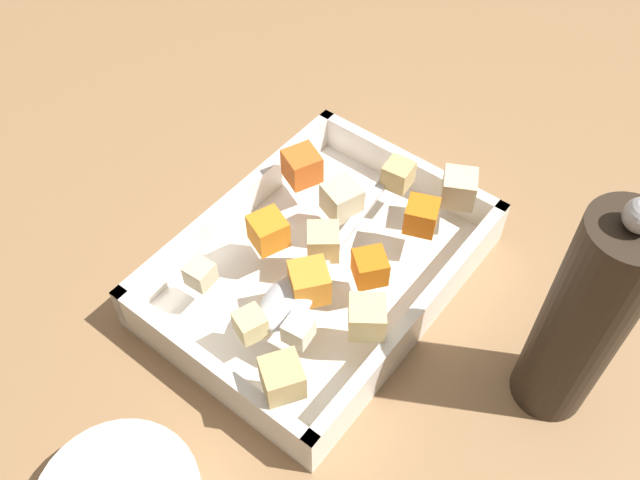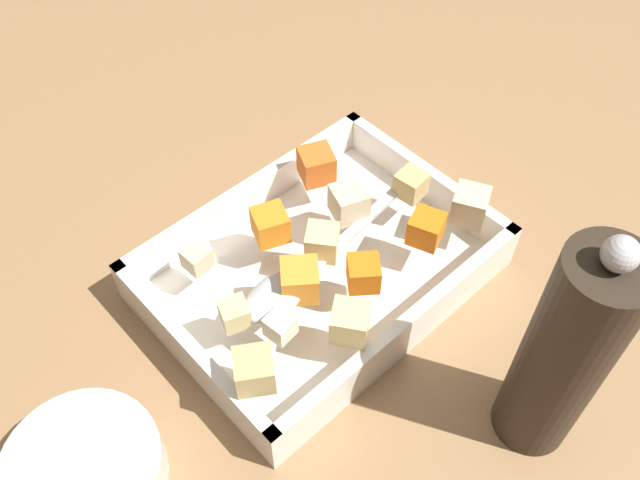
% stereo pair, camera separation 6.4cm
% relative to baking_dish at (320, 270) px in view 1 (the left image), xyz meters
% --- Properties ---
extents(ground_plane, '(4.00, 4.00, 0.00)m').
position_rel_baking_dish_xyz_m(ground_plane, '(0.01, -0.02, -0.02)').
color(ground_plane, '#936D47').
extents(baking_dish, '(0.32, 0.23, 0.05)m').
position_rel_baking_dish_xyz_m(baking_dish, '(0.00, 0.00, 0.00)').
color(baking_dish, white).
rests_on(baking_dish, ground_plane).
extents(carrot_chunk_center, '(0.04, 0.04, 0.03)m').
position_rel_baking_dish_xyz_m(carrot_chunk_center, '(0.00, -0.06, 0.05)').
color(carrot_chunk_center, orange).
rests_on(carrot_chunk_center, baking_dish).
extents(carrot_chunk_corner_nw, '(0.04, 0.04, 0.03)m').
position_rel_baking_dish_xyz_m(carrot_chunk_corner_nw, '(0.08, -0.06, 0.05)').
color(carrot_chunk_corner_nw, orange).
rests_on(carrot_chunk_corner_nw, baking_dish).
extents(carrot_chunk_corner_ne, '(0.04, 0.04, 0.03)m').
position_rel_baking_dish_xyz_m(carrot_chunk_corner_ne, '(0.06, 0.07, 0.05)').
color(carrot_chunk_corner_ne, orange).
rests_on(carrot_chunk_corner_ne, baking_dish).
extents(carrot_chunk_heap_top, '(0.04, 0.04, 0.03)m').
position_rel_baking_dish_xyz_m(carrot_chunk_heap_top, '(-0.03, 0.04, 0.05)').
color(carrot_chunk_heap_top, orange).
rests_on(carrot_chunk_heap_top, baking_dish).
extents(carrot_chunk_corner_se, '(0.05, 0.05, 0.03)m').
position_rel_baking_dish_xyz_m(carrot_chunk_corner_se, '(-0.05, -0.03, 0.05)').
color(carrot_chunk_corner_se, orange).
rests_on(carrot_chunk_corner_se, baking_dish).
extents(potato_chunk_near_right, '(0.03, 0.03, 0.02)m').
position_rel_baking_dish_xyz_m(potato_chunk_near_right, '(-0.11, -0.01, 0.05)').
color(potato_chunk_near_right, '#E0CC89').
rests_on(potato_chunk_near_right, baking_dish).
extents(potato_chunk_under_handle, '(0.02, 0.02, 0.02)m').
position_rel_baking_dish_xyz_m(potato_chunk_under_handle, '(-0.10, 0.06, 0.05)').
color(potato_chunk_under_handle, beige).
rests_on(potato_chunk_under_handle, baking_dish).
extents(potato_chunk_back_center, '(0.03, 0.03, 0.03)m').
position_rel_baking_dish_xyz_m(potato_chunk_back_center, '(0.11, -0.01, 0.05)').
color(potato_chunk_back_center, tan).
rests_on(potato_chunk_back_center, baking_dish).
extents(potato_chunk_far_left, '(0.04, 0.04, 0.03)m').
position_rel_baking_dish_xyz_m(potato_chunk_far_left, '(0.05, 0.01, 0.05)').
color(potato_chunk_far_left, beige).
rests_on(potato_chunk_far_left, baking_dish).
extents(potato_chunk_rim_edge, '(0.04, 0.04, 0.03)m').
position_rel_baking_dish_xyz_m(potato_chunk_rim_edge, '(0.13, -0.07, 0.05)').
color(potato_chunk_rim_edge, beige).
rests_on(potato_chunk_rim_edge, baking_dish).
extents(potato_chunk_mid_right, '(0.04, 0.04, 0.03)m').
position_rel_baking_dish_xyz_m(potato_chunk_mid_right, '(-0.00, -0.01, 0.05)').
color(potato_chunk_mid_right, '#E0CC89').
rests_on(potato_chunk_mid_right, baking_dish).
extents(potato_chunk_front_center, '(0.04, 0.04, 0.03)m').
position_rel_baking_dish_xyz_m(potato_chunk_front_center, '(-0.05, -0.09, 0.05)').
color(potato_chunk_front_center, '#E0CC89').
rests_on(potato_chunk_front_center, baking_dish).
extents(potato_chunk_heap_side, '(0.04, 0.04, 0.03)m').
position_rel_baking_dish_xyz_m(potato_chunk_heap_side, '(-0.13, -0.07, 0.05)').
color(potato_chunk_heap_side, tan).
rests_on(potato_chunk_heap_side, baking_dish).
extents(parsnip_chunk_corner_sw, '(0.03, 0.03, 0.02)m').
position_rel_baking_dish_xyz_m(parsnip_chunk_corner_sw, '(-0.09, -0.05, 0.05)').
color(parsnip_chunk_corner_sw, silver).
rests_on(parsnip_chunk_corner_sw, baking_dish).
extents(serving_spoon, '(0.22, 0.05, 0.02)m').
position_rel_baking_dish_xyz_m(serving_spoon, '(-0.06, -0.02, 0.05)').
color(serving_spoon, silver).
rests_on(serving_spoon, baking_dish).
extents(pepper_mill, '(0.06, 0.06, 0.25)m').
position_rel_baking_dish_xyz_m(pepper_mill, '(0.03, -0.23, 0.10)').
color(pepper_mill, '#2D2319').
rests_on(pepper_mill, ground_plane).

